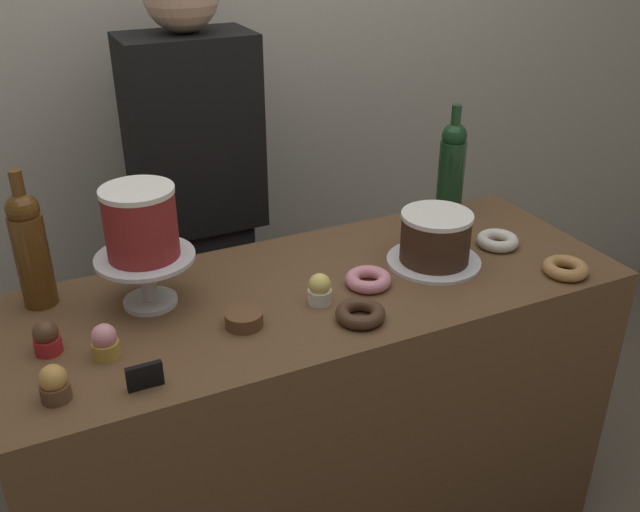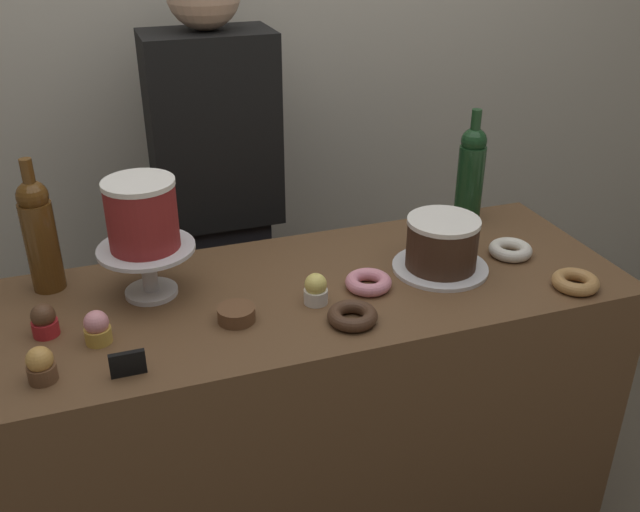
% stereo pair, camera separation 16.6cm
% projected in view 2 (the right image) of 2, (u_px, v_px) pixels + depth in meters
% --- Properties ---
extents(back_wall, '(6.00, 0.05, 2.60)m').
position_uv_depth(back_wall, '(232.00, 45.00, 2.24)').
color(back_wall, '#BCB7A8').
rests_on(back_wall, ground_plane).
extents(display_counter, '(1.50, 0.58, 0.88)m').
position_uv_depth(display_counter, '(320.00, 427.00, 1.90)').
color(display_counter, brown).
rests_on(display_counter, ground_plane).
extents(cake_stand_pedestal, '(0.22, 0.22, 0.13)m').
position_uv_depth(cake_stand_pedestal, '(148.00, 262.00, 1.63)').
color(cake_stand_pedestal, silver).
rests_on(cake_stand_pedestal, display_counter).
extents(white_layer_cake, '(0.16, 0.16, 0.16)m').
position_uv_depth(white_layer_cake, '(142.00, 214.00, 1.57)').
color(white_layer_cake, maroon).
rests_on(white_layer_cake, cake_stand_pedestal).
extents(silver_serving_platter, '(0.24, 0.24, 0.01)m').
position_uv_depth(silver_serving_platter, '(440.00, 267.00, 1.77)').
color(silver_serving_platter, white).
rests_on(silver_serving_platter, display_counter).
extents(chocolate_round_cake, '(0.18, 0.18, 0.13)m').
position_uv_depth(chocolate_round_cake, '(442.00, 243.00, 1.74)').
color(chocolate_round_cake, '#3D2619').
rests_on(chocolate_round_cake, silver_serving_platter).
extents(wine_bottle_green, '(0.08, 0.08, 0.33)m').
position_uv_depth(wine_bottle_green, '(471.00, 172.00, 1.98)').
color(wine_bottle_green, '#193D1E').
rests_on(wine_bottle_green, display_counter).
extents(wine_bottle_amber, '(0.08, 0.08, 0.33)m').
position_uv_depth(wine_bottle_amber, '(40.00, 233.00, 1.63)').
color(wine_bottle_amber, '#5B3814').
rests_on(wine_bottle_amber, display_counter).
extents(cupcake_caramel, '(0.06, 0.06, 0.07)m').
position_uv_depth(cupcake_caramel, '(41.00, 365.00, 1.36)').
color(cupcake_caramel, brown).
rests_on(cupcake_caramel, display_counter).
extents(cupcake_lemon, '(0.06, 0.06, 0.07)m').
position_uv_depth(cupcake_lemon, '(316.00, 289.00, 1.61)').
color(cupcake_lemon, white).
rests_on(cupcake_lemon, display_counter).
extents(cupcake_chocolate, '(0.06, 0.06, 0.07)m').
position_uv_depth(cupcake_chocolate, '(44.00, 321.00, 1.50)').
color(cupcake_chocolate, red).
rests_on(cupcake_chocolate, display_counter).
extents(cupcake_strawberry, '(0.06, 0.06, 0.07)m').
position_uv_depth(cupcake_strawberry, '(97.00, 328.00, 1.47)').
color(cupcake_strawberry, gold).
rests_on(cupcake_strawberry, display_counter).
extents(donut_chocolate, '(0.11, 0.11, 0.03)m').
position_uv_depth(donut_chocolate, '(352.00, 316.00, 1.55)').
color(donut_chocolate, '#472D1E').
rests_on(donut_chocolate, display_counter).
extents(donut_pink, '(0.11, 0.11, 0.03)m').
position_uv_depth(donut_pink, '(368.00, 282.00, 1.68)').
color(donut_pink, pink).
rests_on(donut_pink, display_counter).
extents(donut_sugar, '(0.11, 0.11, 0.03)m').
position_uv_depth(donut_sugar, '(510.00, 250.00, 1.84)').
color(donut_sugar, silver).
rests_on(donut_sugar, display_counter).
extents(donut_maple, '(0.11, 0.11, 0.03)m').
position_uv_depth(donut_maple, '(575.00, 282.00, 1.68)').
color(donut_maple, '#B27F47').
rests_on(donut_maple, display_counter).
extents(cookie_stack, '(0.08, 0.08, 0.03)m').
position_uv_depth(cookie_stack, '(236.00, 314.00, 1.55)').
color(cookie_stack, brown).
rests_on(cookie_stack, display_counter).
extents(price_sign_chalkboard, '(0.07, 0.01, 0.05)m').
position_uv_depth(price_sign_chalkboard, '(128.00, 364.00, 1.37)').
color(price_sign_chalkboard, black).
rests_on(price_sign_chalkboard, display_counter).
extents(barista_figure, '(0.36, 0.22, 1.60)m').
position_uv_depth(barista_figure, '(219.00, 220.00, 2.15)').
color(barista_figure, black).
rests_on(barista_figure, ground_plane).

